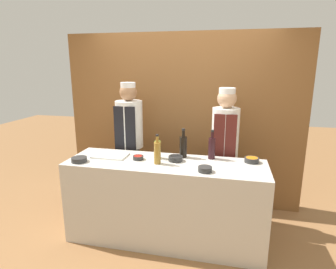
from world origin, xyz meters
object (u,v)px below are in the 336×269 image
Objects in this scene: sauce_bowl_green at (79,159)px; sauce_bowl_orange at (252,160)px; bottle_soy at (183,146)px; bottle_oil at (158,149)px; chef_left at (130,143)px; chef_right at (224,150)px; cutting_board at (110,156)px; sauce_bowl_purple at (176,158)px; sauce_bowl_yellow at (205,169)px; bottle_vinegar at (157,152)px; bottle_wine at (212,148)px; sauce_bowl_red at (138,157)px.

sauce_bowl_orange is at bearing 12.16° from sauce_bowl_green.
bottle_soy reaches higher than bottle_oil.
chef_left reaches higher than chef_right.
cutting_board is at bearing 44.34° from sauce_bowl_green.
sauce_bowl_purple is 0.40× the size of cutting_board.
sauce_bowl_green is 1.16m from bottle_soy.
chef_left reaches higher than sauce_bowl_yellow.
bottle_vinegar is at bearing -11.02° from cutting_board.
sauce_bowl_green is 0.50× the size of bottle_soy.
sauce_bowl_orange is 0.47× the size of bottle_wine.
bottle_soy reaches higher than sauce_bowl_orange.
chef_left is (-0.78, 0.36, -0.10)m from bottle_soy.
cutting_board is 1.40× the size of bottle_oil.
bottle_wine is (0.38, 0.16, 0.10)m from sauce_bowl_purple.
sauce_bowl_purple is at bearing -112.19° from bottle_soy.
sauce_bowl_red is at bearing -61.27° from chef_left.
sauce_bowl_yellow is at bearing -35.29° from chef_left.
sauce_bowl_green is (-1.85, -0.40, -0.00)m from sauce_bowl_orange.
cutting_board is at bearing 168.98° from bottle_vinegar.
chef_left is at bearing 130.85° from bottle_vinegar.
sauce_bowl_orange reaches higher than cutting_board.
bottle_vinegar is at bearing -152.23° from bottle_wine.
sauce_bowl_yellow is 0.36× the size of cutting_board.
sauce_bowl_red is 0.36× the size of bottle_soy.
sauce_bowl_green is 1.40× the size of sauce_bowl_red.
chef_right is at bearing 21.76° from cutting_board.
bottle_oil is at bearing 103.83° from bottle_vinegar.
chef_left is at bearing 118.73° from sauce_bowl_red.
sauce_bowl_yellow is at bearing -15.20° from sauce_bowl_red.
cutting_board is at bearing -169.16° from bottle_soy.
sauce_bowl_purple is 0.47× the size of bottle_wine.
sauce_bowl_orange is 0.09× the size of chef_left.
sauce_bowl_green reaches higher than sauce_bowl_red.
sauce_bowl_orange is 1.30× the size of sauce_bowl_red.
chef_left is (-1.54, 0.37, -0.00)m from sauce_bowl_orange.
bottle_oil is (-0.57, 0.31, 0.08)m from sauce_bowl_yellow.
chef_right is (0.13, 0.34, -0.12)m from bottle_wine.
sauce_bowl_orange is at bearing 14.91° from bottle_vinegar.
cutting_board is (-0.35, 0.03, -0.01)m from sauce_bowl_red.
sauce_bowl_red is 0.28m from bottle_vinegar.
cutting_board is 1.39m from chef_right.
chef_left reaches higher than bottle_soy.
bottle_soy is at bearing 19.05° from bottle_oil.
sauce_bowl_yellow is 0.43× the size of bottle_vinegar.
sauce_bowl_orange is at bearing -13.36° from chef_left.
bottle_vinegar is (0.25, -0.08, 0.10)m from sauce_bowl_red.
sauce_bowl_green is 0.52× the size of bottle_vinegar.
bottle_wine is 0.19× the size of chef_left.
bottle_wine reaches higher than bottle_oil.
bottle_soy is 0.32m from bottle_wine.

